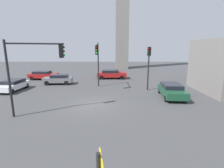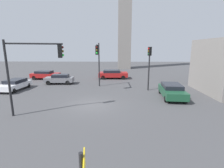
{
  "view_description": "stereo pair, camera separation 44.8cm",
  "coord_description": "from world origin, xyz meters",
  "px_view_note": "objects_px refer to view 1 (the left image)",
  "views": [
    {
      "loc": [
        1.69,
        -14.13,
        5.0
      ],
      "look_at": [
        1.69,
        3.37,
        1.21
      ],
      "focal_mm": 26.64,
      "sensor_mm": 36.0,
      "label": 1
    },
    {
      "loc": [
        2.14,
        -14.13,
        5.0
      ],
      "look_at": [
        1.69,
        3.37,
        1.21
      ],
      "focal_mm": 26.64,
      "sensor_mm": 36.0,
      "label": 2
    }
  ],
  "objects_px": {
    "car_0": "(172,90)",
    "car_2": "(13,85)",
    "traffic_light_1": "(149,60)",
    "car_1": "(111,74)",
    "car_3": "(43,75)",
    "traffic_light_0": "(35,62)",
    "car_4": "(58,79)",
    "traffic_light_2": "(97,57)"
  },
  "relations": [
    {
      "from": "car_0",
      "to": "car_2",
      "type": "relative_size",
      "value": 1.07
    },
    {
      "from": "traffic_light_1",
      "to": "car_1",
      "type": "height_order",
      "value": "traffic_light_1"
    },
    {
      "from": "car_1",
      "to": "traffic_light_1",
      "type": "bearing_deg",
      "value": -61.87
    },
    {
      "from": "car_2",
      "to": "car_3",
      "type": "xyz_separation_m",
      "value": [
        0.69,
        7.24,
        0.06
      ]
    },
    {
      "from": "traffic_light_0",
      "to": "car_3",
      "type": "height_order",
      "value": "traffic_light_0"
    },
    {
      "from": "car_2",
      "to": "car_4",
      "type": "xyz_separation_m",
      "value": [
        4.3,
        3.56,
        0.05
      ]
    },
    {
      "from": "traffic_light_1",
      "to": "car_1",
      "type": "xyz_separation_m",
      "value": [
        -4.43,
        7.83,
        -2.81
      ]
    },
    {
      "from": "traffic_light_1",
      "to": "car_3",
      "type": "distance_m",
      "value": 17.22
    },
    {
      "from": "traffic_light_1",
      "to": "traffic_light_2",
      "type": "bearing_deg",
      "value": -37.58
    },
    {
      "from": "traffic_light_0",
      "to": "car_0",
      "type": "height_order",
      "value": "traffic_light_0"
    },
    {
      "from": "car_1",
      "to": "car_4",
      "type": "height_order",
      "value": "car_1"
    },
    {
      "from": "traffic_light_1",
      "to": "car_2",
      "type": "xyz_separation_m",
      "value": [
        -16.17,
        -0.27,
        -2.9
      ]
    },
    {
      "from": "traffic_light_1",
      "to": "car_2",
      "type": "relative_size",
      "value": 1.16
    },
    {
      "from": "car_2",
      "to": "car_3",
      "type": "height_order",
      "value": "car_3"
    },
    {
      "from": "traffic_light_1",
      "to": "traffic_light_2",
      "type": "height_order",
      "value": "traffic_light_2"
    },
    {
      "from": "car_1",
      "to": "traffic_light_2",
      "type": "bearing_deg",
      "value": -104.02
    },
    {
      "from": "car_2",
      "to": "car_4",
      "type": "height_order",
      "value": "car_4"
    },
    {
      "from": "car_2",
      "to": "car_4",
      "type": "relative_size",
      "value": 1.1
    },
    {
      "from": "traffic_light_2",
      "to": "car_3",
      "type": "bearing_deg",
      "value": -126.12
    },
    {
      "from": "car_3",
      "to": "traffic_light_2",
      "type": "bearing_deg",
      "value": -29.16
    },
    {
      "from": "traffic_light_1",
      "to": "traffic_light_2",
      "type": "relative_size",
      "value": 0.91
    },
    {
      "from": "traffic_light_2",
      "to": "car_0",
      "type": "xyz_separation_m",
      "value": [
        7.92,
        -3.62,
        -3.23
      ]
    },
    {
      "from": "car_0",
      "to": "car_1",
      "type": "bearing_deg",
      "value": -145.15
    },
    {
      "from": "traffic_light_0",
      "to": "traffic_light_1",
      "type": "xyz_separation_m",
      "value": [
        9.95,
        7.46,
        -0.41
      ]
    },
    {
      "from": "car_2",
      "to": "car_3",
      "type": "relative_size",
      "value": 0.97
    },
    {
      "from": "traffic_light_0",
      "to": "car_4",
      "type": "xyz_separation_m",
      "value": [
        -1.92,
        10.76,
        -3.26
      ]
    },
    {
      "from": "car_2",
      "to": "car_3",
      "type": "bearing_deg",
      "value": 178.36
    },
    {
      "from": "car_4",
      "to": "car_2",
      "type": "bearing_deg",
      "value": 36.72
    },
    {
      "from": "traffic_light_1",
      "to": "car_4",
      "type": "bearing_deg",
      "value": -47.42
    },
    {
      "from": "car_1",
      "to": "car_4",
      "type": "relative_size",
      "value": 1.21
    },
    {
      "from": "traffic_light_2",
      "to": "car_2",
      "type": "relative_size",
      "value": 1.28
    },
    {
      "from": "traffic_light_1",
      "to": "car_4",
      "type": "height_order",
      "value": "traffic_light_1"
    },
    {
      "from": "traffic_light_2",
      "to": "car_2",
      "type": "distance_m",
      "value": 10.68
    },
    {
      "from": "car_3",
      "to": "car_4",
      "type": "height_order",
      "value": "car_4"
    },
    {
      "from": "traffic_light_1",
      "to": "car_0",
      "type": "height_order",
      "value": "traffic_light_1"
    },
    {
      "from": "car_3",
      "to": "car_4",
      "type": "relative_size",
      "value": 1.14
    },
    {
      "from": "traffic_light_1",
      "to": "car_1",
      "type": "bearing_deg",
      "value": -92.42
    },
    {
      "from": "traffic_light_2",
      "to": "car_3",
      "type": "relative_size",
      "value": 1.23
    },
    {
      "from": "car_1",
      "to": "car_3",
      "type": "xyz_separation_m",
      "value": [
        -11.06,
        -0.86,
        -0.03
      ]
    },
    {
      "from": "car_3",
      "to": "car_4",
      "type": "xyz_separation_m",
      "value": [
        3.62,
        -3.68,
        -0.01
      ]
    },
    {
      "from": "car_3",
      "to": "car_2",
      "type": "bearing_deg",
      "value": -90.54
    },
    {
      "from": "car_4",
      "to": "traffic_light_2",
      "type": "bearing_deg",
      "value": 152.24
    }
  ]
}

